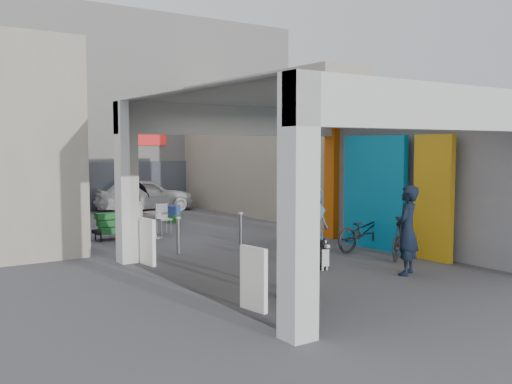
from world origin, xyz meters
TOP-DOWN VIEW (x-y plane):
  - ground at (0.00, 0.00)m, footprint 90.00×90.00m
  - arcade_canopy at (0.54, -0.82)m, footprint 6.40×6.45m
  - far_building at (-0.00, 13.99)m, footprint 18.00×4.08m
  - plaza_bldg_left at (-4.50, 7.50)m, footprint 2.00×9.00m
  - plaza_bldg_right at (4.50, 7.50)m, footprint 2.00×9.00m
  - bollard_left at (-1.64, 2.28)m, footprint 0.09×0.09m
  - bollard_center at (0.09, 2.24)m, footprint 0.09×0.09m
  - bollard_right at (1.48, 2.47)m, footprint 0.09×0.09m
  - advert_board_near at (-2.75, -2.58)m, footprint 0.17×0.56m
  - advert_board_far at (-2.75, 1.50)m, footprint 0.14×0.56m
  - cafe_set at (-1.24, 4.99)m, footprint 1.43×1.15m
  - produce_stand at (-2.16, 5.14)m, footprint 1.08×0.59m
  - crate_stack at (0.61, 7.24)m, footprint 0.54×0.47m
  - border_collie at (0.03, -0.93)m, footprint 0.25×0.48m
  - man_with_dog at (1.12, -2.24)m, footprint 0.77×0.68m
  - man_back_turned at (-1.56, -2.19)m, footprint 1.18×1.07m
  - man_elderly at (1.28, 0.80)m, footprint 0.84×0.61m
  - man_crates at (-0.32, 8.23)m, footprint 1.07×0.72m
  - bicycle_front at (2.30, 0.12)m, footprint 1.88×0.80m
  - bicycle_rear at (2.30, -1.06)m, footprint 1.61×1.17m
  - white_van at (1.20, 10.95)m, footprint 3.90×1.94m

SIDE VIEW (x-z plane):
  - ground at x=0.00m, z-range 0.00..0.00m
  - border_collie at x=0.03m, z-range -0.07..0.60m
  - crate_stack at x=0.61m, z-range 0.00..0.56m
  - produce_stand at x=-2.16m, z-range -0.07..0.64m
  - cafe_set at x=-1.24m, z-range -0.13..0.74m
  - bollard_right at x=1.48m, z-range 0.00..0.84m
  - bollard_center at x=0.09m, z-range 0.00..0.85m
  - bollard_left at x=-1.64m, z-range 0.00..0.85m
  - bicycle_rear at x=2.30m, z-range 0.00..0.96m
  - bicycle_front at x=2.30m, z-range 0.00..0.96m
  - advert_board_near at x=-2.75m, z-range 0.01..1.01m
  - advert_board_far at x=-2.75m, z-range 0.01..1.01m
  - white_van at x=1.20m, z-range 0.00..1.28m
  - man_elderly at x=1.28m, z-range 0.00..1.58m
  - man_crates at x=-0.32m, z-range 0.00..1.69m
  - man_with_dog at x=1.12m, z-range 0.00..1.78m
  - man_back_turned at x=-1.56m, z-range 0.00..1.99m
  - arcade_canopy at x=0.54m, z-range -0.90..5.50m
  - plaza_bldg_left at x=-4.50m, z-range 0.00..5.00m
  - plaza_bldg_right at x=4.50m, z-range 0.00..5.00m
  - far_building at x=0.00m, z-range -0.01..7.99m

